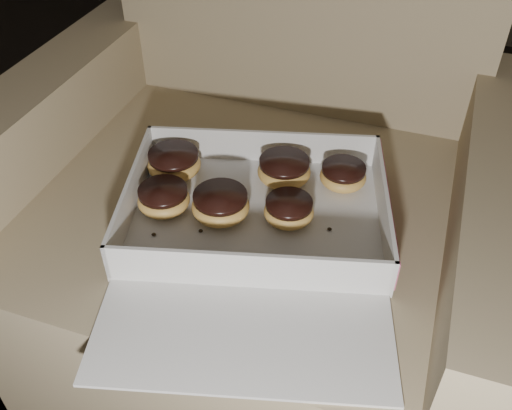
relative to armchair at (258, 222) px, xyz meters
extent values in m
cube|color=#857955|center=(0.00, -0.05, -0.09)|extent=(0.72, 0.72, 0.42)
cube|color=#857955|center=(-0.39, -0.05, -0.02)|extent=(0.12, 0.72, 0.56)
cube|color=#857955|center=(0.39, -0.05, -0.02)|extent=(0.12, 0.72, 0.56)
cube|color=silver|center=(0.04, -0.12, 0.13)|extent=(0.47, 0.40, 0.01)
cube|color=silver|center=(0.00, 0.02, 0.16)|extent=(0.39, 0.11, 0.06)
cube|color=silver|center=(0.08, -0.26, 0.16)|extent=(0.39, 0.11, 0.06)
cube|color=silver|center=(-0.15, -0.17, 0.16)|extent=(0.08, 0.29, 0.06)
cube|color=silver|center=(0.23, -0.07, 0.16)|extent=(0.08, 0.29, 0.06)
cube|color=#C14D70|center=(0.23, -0.07, 0.16)|extent=(0.08, 0.29, 0.05)
cube|color=silver|center=(0.10, -0.35, 0.13)|extent=(0.43, 0.27, 0.01)
ellipsoid|color=#E0B04E|center=(0.09, -0.12, 0.15)|extent=(0.08, 0.08, 0.04)
cylinder|color=black|center=(0.09, -0.12, 0.17)|extent=(0.07, 0.07, 0.01)
ellipsoid|color=#E0B04E|center=(-0.11, -0.16, 0.15)|extent=(0.08, 0.08, 0.04)
cylinder|color=black|center=(-0.11, -0.16, 0.17)|extent=(0.08, 0.08, 0.01)
ellipsoid|color=#E0B04E|center=(-0.01, -0.14, 0.16)|extent=(0.09, 0.09, 0.04)
cylinder|color=black|center=(-0.01, -0.14, 0.17)|extent=(0.09, 0.09, 0.01)
ellipsoid|color=#E0B04E|center=(-0.13, -0.07, 0.16)|extent=(0.09, 0.09, 0.04)
cylinder|color=black|center=(-0.13, -0.07, 0.17)|extent=(0.09, 0.09, 0.01)
ellipsoid|color=#E0B04E|center=(0.15, 0.00, 0.15)|extent=(0.08, 0.08, 0.04)
cylinder|color=black|center=(0.15, 0.00, 0.17)|extent=(0.07, 0.07, 0.01)
ellipsoid|color=#E0B04E|center=(0.06, -0.02, 0.15)|extent=(0.09, 0.09, 0.04)
cylinder|color=black|center=(0.06, -0.02, 0.17)|extent=(0.08, 0.08, 0.01)
ellipsoid|color=black|center=(-0.09, -0.25, 0.14)|extent=(0.01, 0.01, 0.00)
ellipsoid|color=black|center=(-0.09, -0.22, 0.14)|extent=(0.01, 0.01, 0.00)
ellipsoid|color=black|center=(-0.03, -0.19, 0.14)|extent=(0.01, 0.01, 0.00)
ellipsoid|color=black|center=(0.16, -0.12, 0.14)|extent=(0.01, 0.01, 0.00)
camera|label=1|loc=(0.26, -0.76, 0.74)|focal=40.00mm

